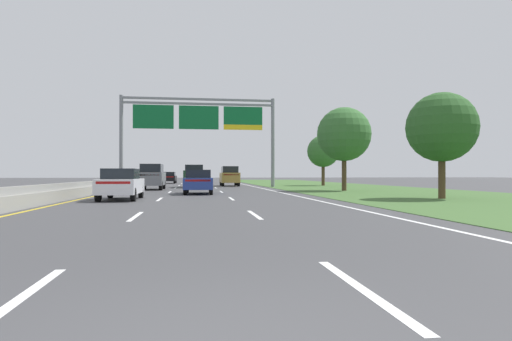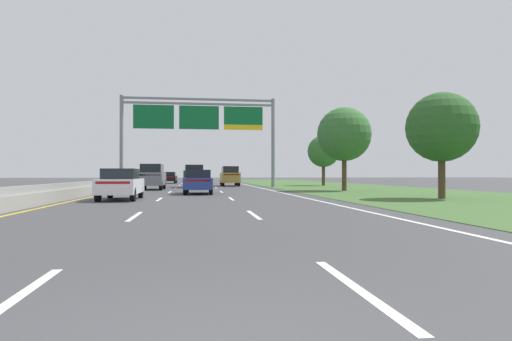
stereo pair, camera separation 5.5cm
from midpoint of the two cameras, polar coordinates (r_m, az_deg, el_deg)
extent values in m
plane|color=#3D3D3F|center=(38.26, -7.98, -2.40)|extent=(220.00, 220.00, 0.00)
cube|color=white|center=(5.25, -29.37, -14.81)|extent=(0.14, 3.00, 0.01)
cube|color=white|center=(13.92, -15.66, -5.81)|extent=(0.14, 3.00, 0.01)
cube|color=white|center=(22.85, -12.63, -3.71)|extent=(0.14, 3.00, 0.01)
cube|color=white|center=(31.82, -11.31, -2.79)|extent=(0.14, 3.00, 0.01)
cube|color=white|center=(40.80, -10.58, -2.27)|extent=(0.14, 3.00, 0.01)
cube|color=white|center=(49.79, -10.11, -1.94)|extent=(0.14, 3.00, 0.01)
cube|color=white|center=(58.78, -9.78, -1.71)|extent=(0.14, 3.00, 0.01)
cube|color=white|center=(67.77, -9.54, -1.54)|extent=(0.14, 3.00, 0.01)
cube|color=white|center=(76.77, -9.36, -1.41)|extent=(0.14, 3.00, 0.01)
cube|color=white|center=(85.77, -9.21, -1.31)|extent=(0.14, 3.00, 0.01)
cube|color=white|center=(5.25, 13.39, -14.85)|extent=(0.14, 3.00, 0.01)
cube|color=white|center=(13.92, -0.30, -5.83)|extent=(0.14, 3.00, 0.01)
cube|color=white|center=(22.85, -3.32, -3.72)|extent=(0.14, 3.00, 0.01)
cube|color=white|center=(31.82, -4.64, -2.79)|extent=(0.14, 3.00, 0.01)
cube|color=white|center=(40.80, -5.37, -2.27)|extent=(0.14, 3.00, 0.01)
cube|color=white|center=(49.79, -5.84, -1.94)|extent=(0.14, 3.00, 0.01)
cube|color=white|center=(58.78, -6.17, -1.71)|extent=(0.14, 3.00, 0.01)
cube|color=white|center=(67.77, -6.41, -1.54)|extent=(0.14, 3.00, 0.01)
cube|color=white|center=(76.77, -6.59, -1.41)|extent=(0.14, 3.00, 0.01)
cube|color=white|center=(85.77, -6.74, -1.31)|extent=(0.14, 3.00, 0.01)
cube|color=white|center=(38.71, 0.80, -2.37)|extent=(0.16, 106.00, 0.01)
cube|color=gold|center=(38.71, -16.75, -2.36)|extent=(0.16, 106.00, 0.01)
cube|color=#3D602D|center=(40.72, 12.07, -2.26)|extent=(14.00, 110.00, 0.02)
cube|color=gray|center=(38.82, -17.77, -1.95)|extent=(0.60, 110.00, 0.55)
cube|color=gray|center=(38.81, -17.77, -1.32)|extent=(0.25, 110.00, 0.30)
cylinder|color=gray|center=(43.36, -17.35, 3.69)|extent=(0.36, 0.36, 8.84)
cylinder|color=gray|center=(43.46, 2.19, 3.66)|extent=(0.36, 0.36, 8.84)
cube|color=gray|center=(43.29, -7.56, 9.27)|extent=(14.70, 0.24, 0.20)
cube|color=gray|center=(43.22, -7.56, 8.69)|extent=(14.70, 0.24, 0.20)
cube|color=#0C602D|center=(43.03, -13.38, 6.90)|extent=(3.83, 0.12, 2.28)
cube|color=#0C602D|center=(42.84, -7.56, 6.92)|extent=(3.83, 0.12, 2.28)
cube|color=#0C602D|center=(43.13, -1.75, 7.20)|extent=(3.83, 0.12, 1.78)
cube|color=yellow|center=(42.99, -1.75, 5.70)|extent=(3.83, 0.12, 0.50)
cube|color=#193D23|center=(42.42, -8.19, -0.96)|extent=(2.07, 5.42, 1.00)
cube|color=black|center=(43.27, -8.20, 0.23)|extent=(1.74, 1.92, 0.78)
cube|color=#B21414|center=(39.75, -8.16, -0.57)|extent=(1.68, 0.10, 0.12)
cube|color=#193D23|center=(40.69, -8.17, -0.14)|extent=(2.02, 1.97, 0.20)
cylinder|color=black|center=(44.26, -9.31, -1.59)|extent=(0.31, 0.84, 0.84)
cylinder|color=black|center=(44.27, -7.11, -1.59)|extent=(0.31, 0.84, 0.84)
cylinder|color=black|center=(40.59, -9.37, -1.69)|extent=(0.31, 0.84, 0.84)
cylinder|color=black|center=(40.60, -6.97, -1.69)|extent=(0.31, 0.84, 0.84)
cube|color=slate|center=(36.91, -13.53, -1.06)|extent=(1.92, 4.71, 1.05)
cube|color=black|center=(36.77, -13.55, 0.29)|extent=(1.65, 3.01, 0.68)
cube|color=#B21414|center=(34.61, -13.92, -0.58)|extent=(1.60, 0.09, 0.12)
cylinder|color=black|center=(38.60, -14.50, -1.81)|extent=(0.26, 0.76, 0.76)
cylinder|color=black|center=(38.44, -12.07, -1.82)|extent=(0.26, 0.76, 0.76)
cylinder|color=black|center=(35.43, -15.11, -1.93)|extent=(0.26, 0.76, 0.76)
cylinder|color=black|center=(35.26, -12.47, -1.94)|extent=(0.26, 0.76, 0.76)
cube|color=silver|center=(22.96, -17.39, -1.97)|extent=(1.83, 4.41, 0.72)
cube|color=black|center=(22.91, -17.41, -0.42)|extent=(1.57, 2.30, 0.52)
cube|color=#B21414|center=(20.83, -18.34, -1.53)|extent=(1.53, 0.08, 0.12)
cylinder|color=black|center=(24.59, -18.67, -2.70)|extent=(0.22, 0.66, 0.66)
cylinder|color=black|center=(24.34, -14.96, -2.74)|extent=(0.22, 0.66, 0.66)
cylinder|color=black|center=(21.65, -20.12, -3.01)|extent=(0.22, 0.66, 0.66)
cylinder|color=black|center=(21.38, -15.92, -3.05)|extent=(0.22, 0.66, 0.66)
cube|color=#A38438|center=(46.86, -3.54, -0.93)|extent=(1.90, 4.70, 1.05)
cube|color=black|center=(46.71, -3.53, 0.12)|extent=(1.64, 3.00, 0.68)
cube|color=#B21414|center=(44.56, -3.31, -0.56)|extent=(1.60, 0.08, 0.12)
cylinder|color=black|center=(48.41, -4.66, -1.54)|extent=(0.26, 0.76, 0.76)
cylinder|color=black|center=(48.53, -2.73, -1.54)|extent=(0.26, 0.76, 0.76)
cylinder|color=black|center=(45.22, -4.42, -1.62)|extent=(0.26, 0.76, 0.76)
cylinder|color=black|center=(45.35, -2.35, -1.62)|extent=(0.26, 0.76, 0.76)
cube|color=black|center=(60.51, -11.37, -1.02)|extent=(1.90, 4.43, 0.72)
cube|color=black|center=(60.46, -11.37, -0.43)|extent=(1.61, 2.33, 0.52)
cube|color=#B21414|center=(58.36, -11.53, -0.83)|extent=(1.53, 0.11, 0.12)
cylinder|color=black|center=(62.07, -12.00, -1.33)|extent=(0.23, 0.66, 0.66)
cylinder|color=black|center=(61.95, -10.52, -1.34)|extent=(0.23, 0.66, 0.66)
cylinder|color=black|center=(59.10, -12.25, -1.38)|extent=(0.23, 0.66, 0.66)
cylinder|color=black|center=(58.97, -10.71, -1.38)|extent=(0.23, 0.66, 0.66)
cube|color=navy|center=(28.64, -7.63, -1.68)|extent=(1.92, 4.44, 0.72)
cube|color=black|center=(28.59, -7.63, -0.44)|extent=(1.62, 2.34, 0.52)
cube|color=#B21414|center=(26.48, -7.70, -1.31)|extent=(1.53, 0.11, 0.12)
cylinder|color=black|center=(30.17, -9.10, -2.30)|extent=(0.23, 0.66, 0.66)
cylinder|color=black|center=(30.15, -6.06, -2.30)|extent=(0.23, 0.66, 0.66)
cylinder|color=black|center=(27.18, -9.37, -2.50)|extent=(0.23, 0.66, 0.66)
cylinder|color=black|center=(27.16, -5.99, -2.51)|extent=(0.23, 0.66, 0.66)
cylinder|color=#4C3823|center=(24.61, 23.19, -0.78)|extent=(0.36, 0.36, 2.30)
sphere|color=#285623|center=(24.73, 23.17, 5.26)|extent=(3.63, 3.63, 3.63)
cylinder|color=#4C3823|center=(33.86, 11.47, -0.37)|extent=(0.36, 0.36, 2.70)
sphere|color=#33662D|center=(34.00, 11.46, 4.70)|extent=(4.13, 4.13, 4.13)
cylinder|color=#4C3823|center=(48.27, 8.79, -0.56)|extent=(0.36, 0.36, 2.40)
sphere|color=#33662D|center=(48.34, 8.79, 2.52)|extent=(3.50, 3.50, 3.50)
camera|label=1|loc=(0.03, -90.05, 0.00)|focal=30.41mm
camera|label=2|loc=(0.03, 89.95, 0.00)|focal=30.41mm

